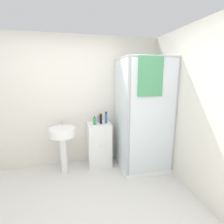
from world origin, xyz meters
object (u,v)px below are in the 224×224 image
object	(u,v)px
sink	(63,138)
shampoo_bottle_tall_black	(101,118)
shampoo_bottle_blue	(106,118)
lotion_bottle_white	(98,119)
soap_dispenser	(95,121)

from	to	relation	value
sink	shampoo_bottle_tall_black	xyz separation A→B (m)	(0.71, 0.09, 0.29)
shampoo_bottle_blue	lotion_bottle_white	bearing A→B (deg)	152.00
sink	soap_dispenser	xyz separation A→B (m)	(0.59, 0.07, 0.25)
shampoo_bottle_blue	soap_dispenser	bearing A→B (deg)	-166.92
sink	lotion_bottle_white	world-z (taller)	lotion_bottle_white
shampoo_bottle_blue	lotion_bottle_white	world-z (taller)	shampoo_bottle_blue
soap_dispenser	shampoo_bottle_blue	distance (m)	0.24
sink	soap_dispenser	distance (m)	0.64
soap_dispenser	sink	bearing A→B (deg)	-173.55
soap_dispenser	shampoo_bottle_tall_black	bearing A→B (deg)	11.34
shampoo_bottle_tall_black	lotion_bottle_white	size ratio (longest dim) A/B	1.27
soap_dispenser	shampoo_bottle_tall_black	distance (m)	0.13
shampoo_bottle_tall_black	shampoo_bottle_blue	bearing A→B (deg)	14.99
sink	shampoo_bottle_tall_black	distance (m)	0.77
lotion_bottle_white	shampoo_bottle_blue	bearing A→B (deg)	-28.00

